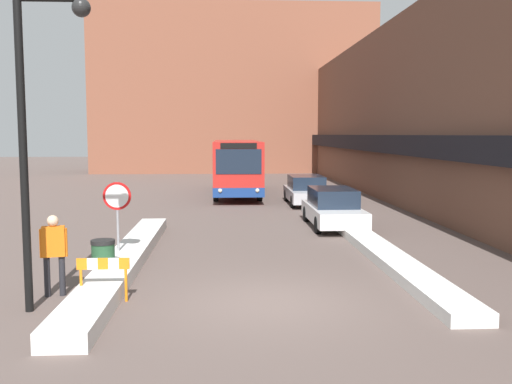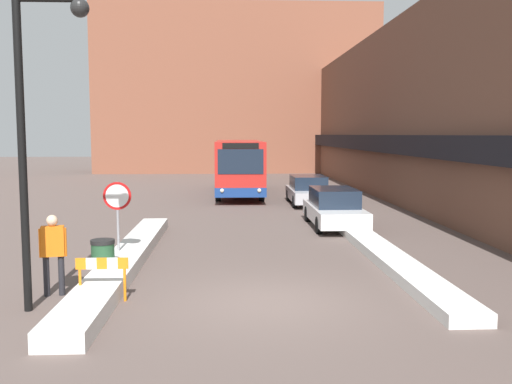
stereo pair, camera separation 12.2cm
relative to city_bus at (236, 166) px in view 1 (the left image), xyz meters
The scene contains 13 objects.
ground_plane 21.88m from the city_bus, 89.39° to the right, with size 160.00×160.00×0.00m, color brown.
building_row_right 10.84m from the city_bus, 12.09° to the left, with size 5.50×60.00×9.33m.
building_backdrop_far 22.53m from the city_bus, 89.39° to the left, with size 26.00×8.00×15.26m.
snow_bank_left 18.62m from the city_bus, 100.46° to the right, with size 0.90×12.54×0.36m.
snow_bank_right 17.84m from the city_bus, 77.55° to the right, with size 0.90×12.64×0.28m.
city_bus is the anchor object (origin of this frame).
parked_car_front 12.61m from the city_bus, 74.16° to the right, with size 1.83×4.67×1.48m.
parked_car_back 6.14m from the city_bus, 55.49° to the right, with size 1.90×4.59×1.45m.
stop_sign 18.36m from the city_bus, 101.36° to the right, with size 0.76×0.08×2.25m.
street_lamp 22.67m from the city_bus, 101.09° to the right, with size 1.46×0.36×6.24m.
pedestrian 21.54m from the city_bus, 101.88° to the right, with size 0.57×0.31×1.79m.
trash_bin 19.90m from the city_bus, 100.74° to the right, with size 0.59×0.59×0.95m.
construction_barricade 21.84m from the city_bus, 98.63° to the right, with size 1.10×0.06×0.94m.
Camera 1 is at (-0.95, -11.69, 3.53)m, focal length 40.00 mm.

